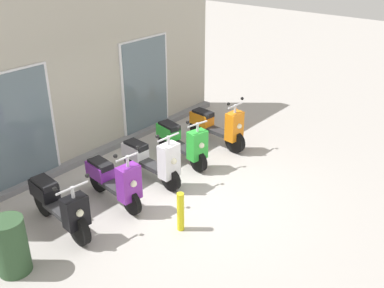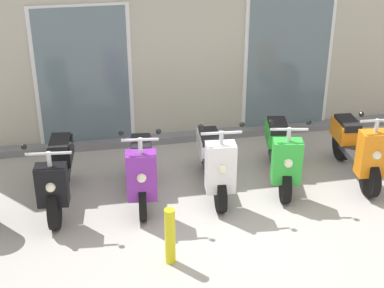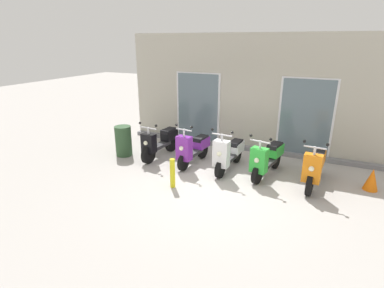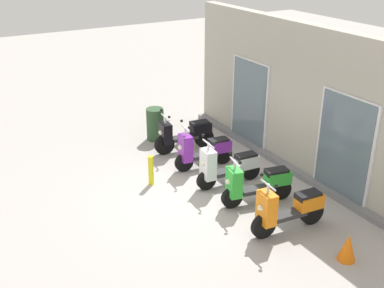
% 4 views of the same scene
% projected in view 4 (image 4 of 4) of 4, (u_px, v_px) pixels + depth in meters
% --- Properties ---
extents(ground_plane, '(40.00, 40.00, 0.00)m').
position_uv_depth(ground_plane, '(193.00, 194.00, 10.44)').
color(ground_plane, '#A8A39E').
extents(storefront_facade, '(7.92, 0.50, 3.46)m').
position_uv_depth(storefront_facade, '(298.00, 101.00, 11.05)').
color(storefront_facade, '#B2AD9E').
rests_on(storefront_facade, ground_plane).
extents(scooter_black, '(0.62, 1.65, 1.15)m').
position_uv_depth(scooter_black, '(184.00, 134.00, 12.35)').
color(scooter_black, black).
rests_on(scooter_black, ground_plane).
extents(scooter_purple, '(0.54, 1.50, 1.24)m').
position_uv_depth(scooter_purple, '(203.00, 150.00, 11.43)').
color(scooter_purple, black).
rests_on(scooter_purple, ground_plane).
extents(scooter_white, '(0.59, 1.59, 1.24)m').
position_uv_depth(scooter_white, '(227.00, 166.00, 10.66)').
color(scooter_white, black).
rests_on(scooter_white, ground_plane).
extents(scooter_green, '(0.68, 1.57, 1.18)m').
position_uv_depth(scooter_green, '(256.00, 184.00, 9.91)').
color(scooter_green, black).
rests_on(scooter_green, ground_plane).
extents(scooter_orange, '(0.53, 1.61, 1.24)m').
position_uv_depth(scooter_orange, '(288.00, 209.00, 8.98)').
color(scooter_orange, black).
rests_on(scooter_orange, ground_plane).
extents(trash_bin, '(0.47, 0.47, 0.89)m').
position_uv_depth(trash_bin, '(155.00, 124.00, 13.04)').
color(trash_bin, '#2D4C2D').
rests_on(trash_bin, ground_plane).
extents(curb_bollard, '(0.12, 0.12, 0.70)m').
position_uv_depth(curb_bollard, '(151.00, 170.00, 10.71)').
color(curb_bollard, yellow).
rests_on(curb_bollard, ground_plane).
extents(traffic_cone, '(0.32, 0.32, 0.52)m').
position_uv_depth(traffic_cone, '(348.00, 247.00, 8.25)').
color(traffic_cone, orange).
rests_on(traffic_cone, ground_plane).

